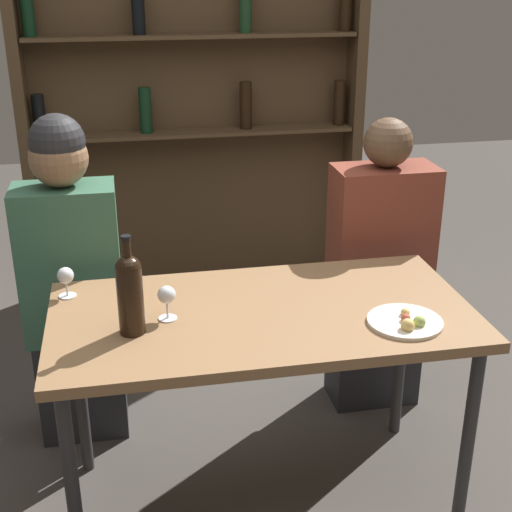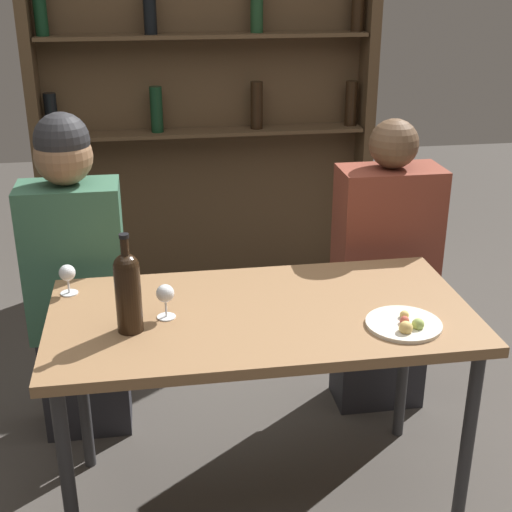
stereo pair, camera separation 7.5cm
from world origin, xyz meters
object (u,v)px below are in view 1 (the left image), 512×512
object	(u,v)px
seated_person_right	(378,276)
wine_glass_1	(66,277)
seated_person_left	(72,286)
wine_bottle	(130,291)
wine_glass_0	(167,297)
food_plate_0	(406,322)

from	to	relation	value
seated_person_right	wine_glass_1	bearing A→B (deg)	-165.17
wine_glass_1	seated_person_left	xyz separation A→B (m)	(-0.01, 0.33, -0.18)
wine_bottle	wine_glass_0	xyz separation A→B (m)	(0.11, 0.07, -0.06)
food_plate_0	wine_glass_0	bearing A→B (deg)	166.34
wine_glass_0	food_plate_0	xyz separation A→B (m)	(0.73, -0.18, -0.07)
wine_bottle	seated_person_left	size ratio (longest dim) A/B	0.24
wine_glass_1	seated_person_left	bearing A→B (deg)	91.60
food_plate_0	wine_bottle	bearing A→B (deg)	172.46
food_plate_0	wine_glass_1	bearing A→B (deg)	158.78
food_plate_0	seated_person_left	world-z (taller)	seated_person_left
wine_bottle	seated_person_right	distance (m)	1.25
wine_glass_0	wine_glass_1	bearing A→B (deg)	144.29
food_plate_0	seated_person_right	distance (m)	0.79
wine_glass_0	seated_person_left	distance (m)	0.68
wine_glass_0	seated_person_left	world-z (taller)	seated_person_left
wine_bottle	wine_glass_1	world-z (taller)	wine_bottle
seated_person_left	seated_person_right	world-z (taller)	seated_person_left
wine_bottle	seated_person_right	size ratio (longest dim) A/B	0.25
wine_glass_0	wine_glass_1	distance (m)	0.40
seated_person_left	food_plate_0	bearing A→B (deg)	-34.79
food_plate_0	seated_person_left	bearing A→B (deg)	145.21
seated_person_left	wine_glass_0	bearing A→B (deg)	-59.44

